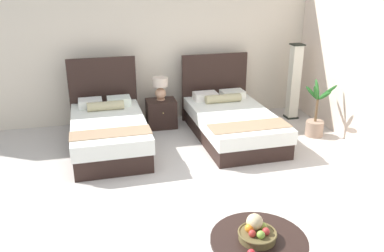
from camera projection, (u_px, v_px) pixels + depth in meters
The scene contains 10 objects.
ground_plane at pixel (197, 192), 5.36m from camera, with size 9.61×9.69×0.02m, color #BCB4AD.
wall_back at pixel (158, 45), 7.60m from camera, with size 9.61×0.12×2.85m, color beige.
bed_near_window at pixel (109, 130), 6.57m from camera, with size 1.23×2.08×1.32m.
bed_near_corner at pixel (231, 121), 7.05m from camera, with size 1.33×2.24×1.28m.
nightstand at pixel (161, 113), 7.50m from camera, with size 0.54×0.44×0.52m.
table_lamp at pixel (160, 87), 7.33m from camera, with size 0.28×0.28×0.42m.
coffee_table at pixel (258, 250), 3.73m from camera, with size 0.89×0.89×0.45m.
fruit_bowl at pixel (257, 232), 3.67m from camera, with size 0.36×0.36×0.21m.
floor_lamp_corner at pixel (294, 82), 7.80m from camera, with size 0.23×0.23×1.46m.
potted_palm at pixel (315, 121), 7.09m from camera, with size 0.60×0.56×1.00m.
Camera 1 is at (-1.17, -4.53, 2.74)m, focal length 37.76 mm.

